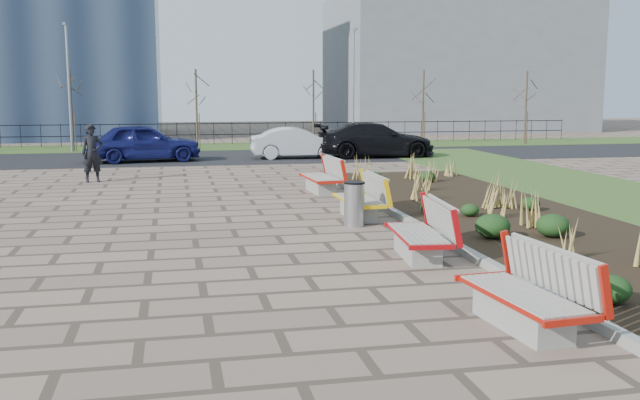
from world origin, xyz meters
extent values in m
plane|color=#7E6857|center=(0.00, 0.00, 0.00)|extent=(120.00, 120.00, 0.00)
cube|color=black|center=(6.25, 5.00, 0.05)|extent=(4.50, 18.00, 0.10)
cube|color=gray|center=(3.92, 5.00, 0.07)|extent=(0.16, 18.00, 0.15)
cube|color=#33511E|center=(0.00, 28.00, 0.02)|extent=(80.00, 5.00, 0.04)
cube|color=black|center=(0.00, 22.00, 0.01)|extent=(80.00, 7.00, 0.02)
cylinder|color=#B2B2B7|center=(2.65, 4.86, 0.48)|extent=(0.45, 0.45, 0.97)
imported|color=black|center=(-3.80, 14.06, 0.94)|extent=(0.79, 0.63, 1.88)
imported|color=#131653|center=(-2.41, 20.59, 0.82)|extent=(4.87, 2.47, 1.59)
imported|color=#B4B7BC|center=(4.16, 20.77, 0.69)|extent=(4.15, 1.60, 1.35)
imported|color=black|center=(7.65, 20.58, 0.79)|extent=(5.37, 2.35, 1.54)
cube|color=slate|center=(20.00, 42.00, 5.00)|extent=(18.00, 12.00, 10.00)
camera|label=1|loc=(-1.21, -10.11, 2.95)|focal=40.00mm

